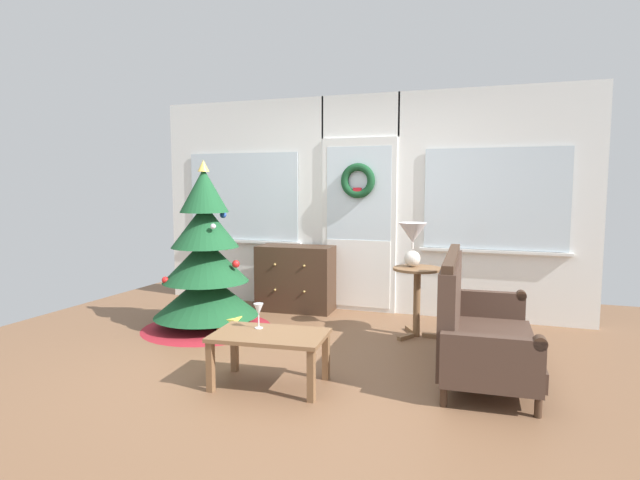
{
  "coord_description": "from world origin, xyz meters",
  "views": [
    {
      "loc": [
        1.68,
        -3.97,
        1.51
      ],
      "look_at": [
        0.05,
        0.55,
        1.0
      ],
      "focal_mm": 29.63,
      "sensor_mm": 36.0,
      "label": 1
    }
  ],
  "objects_px": {
    "christmas_tree": "(206,270)",
    "table_lamp": "(413,238)",
    "coffee_table": "(270,341)",
    "wine_glass": "(259,310)",
    "dresser_cabinet": "(296,278)",
    "gift_box": "(230,327)",
    "side_table": "(417,288)",
    "settee_sofa": "(475,326)"
  },
  "relations": [
    {
      "from": "wine_glass",
      "to": "gift_box",
      "type": "relative_size",
      "value": 1.02
    },
    {
      "from": "side_table",
      "to": "wine_glass",
      "type": "xyz_separation_m",
      "value": [
        -0.96,
        -1.58,
        0.05
      ]
    },
    {
      "from": "settee_sofa",
      "to": "side_table",
      "type": "distance_m",
      "value": 1.06
    },
    {
      "from": "christmas_tree",
      "to": "side_table",
      "type": "height_order",
      "value": "christmas_tree"
    },
    {
      "from": "side_table",
      "to": "wine_glass",
      "type": "height_order",
      "value": "side_table"
    },
    {
      "from": "dresser_cabinet",
      "to": "side_table",
      "type": "distance_m",
      "value": 1.66
    },
    {
      "from": "dresser_cabinet",
      "to": "coffee_table",
      "type": "relative_size",
      "value": 1.04
    },
    {
      "from": "christmas_tree",
      "to": "table_lamp",
      "type": "height_order",
      "value": "christmas_tree"
    },
    {
      "from": "table_lamp",
      "to": "gift_box",
      "type": "bearing_deg",
      "value": -158.34
    },
    {
      "from": "table_lamp",
      "to": "wine_glass",
      "type": "distance_m",
      "value": 1.9
    },
    {
      "from": "table_lamp",
      "to": "wine_glass",
      "type": "bearing_deg",
      "value": -119.0
    },
    {
      "from": "settee_sofa",
      "to": "wine_glass",
      "type": "height_order",
      "value": "settee_sofa"
    },
    {
      "from": "settee_sofa",
      "to": "side_table",
      "type": "xyz_separation_m",
      "value": [
        -0.6,
        0.87,
        0.11
      ]
    },
    {
      "from": "settee_sofa",
      "to": "table_lamp",
      "type": "height_order",
      "value": "table_lamp"
    },
    {
      "from": "coffee_table",
      "to": "gift_box",
      "type": "relative_size",
      "value": 4.63
    },
    {
      "from": "christmas_tree",
      "to": "coffee_table",
      "type": "height_order",
      "value": "christmas_tree"
    },
    {
      "from": "wine_glass",
      "to": "dresser_cabinet",
      "type": "bearing_deg",
      "value": 105.16
    },
    {
      "from": "wine_glass",
      "to": "settee_sofa",
      "type": "bearing_deg",
      "value": 24.52
    },
    {
      "from": "table_lamp",
      "to": "gift_box",
      "type": "height_order",
      "value": "table_lamp"
    },
    {
      "from": "christmas_tree",
      "to": "dresser_cabinet",
      "type": "distance_m",
      "value": 1.22
    },
    {
      "from": "christmas_tree",
      "to": "side_table",
      "type": "xyz_separation_m",
      "value": [
        2.13,
        0.44,
        -0.12
      ]
    },
    {
      "from": "coffee_table",
      "to": "wine_glass",
      "type": "relative_size",
      "value": 4.55
    },
    {
      "from": "dresser_cabinet",
      "to": "side_table",
      "type": "height_order",
      "value": "dresser_cabinet"
    },
    {
      "from": "table_lamp",
      "to": "christmas_tree",
      "type": "bearing_deg",
      "value": -166.83
    },
    {
      "from": "settee_sofa",
      "to": "coffee_table",
      "type": "distance_m",
      "value": 1.64
    },
    {
      "from": "table_lamp",
      "to": "gift_box",
      "type": "relative_size",
      "value": 2.3
    },
    {
      "from": "settee_sofa",
      "to": "wine_glass",
      "type": "relative_size",
      "value": 8.41
    },
    {
      "from": "settee_sofa",
      "to": "table_lamp",
      "type": "distance_m",
      "value": 1.27
    },
    {
      "from": "side_table",
      "to": "gift_box",
      "type": "distance_m",
      "value": 1.9
    },
    {
      "from": "christmas_tree",
      "to": "dresser_cabinet",
      "type": "xyz_separation_m",
      "value": [
        0.58,
        1.05,
        -0.22
      ]
    },
    {
      "from": "side_table",
      "to": "table_lamp",
      "type": "relative_size",
      "value": 1.57
    },
    {
      "from": "table_lamp",
      "to": "wine_glass",
      "type": "relative_size",
      "value": 2.26
    },
    {
      "from": "christmas_tree",
      "to": "wine_glass",
      "type": "relative_size",
      "value": 9.01
    },
    {
      "from": "coffee_table",
      "to": "side_table",
      "type": "bearing_deg",
      "value": 63.91
    },
    {
      "from": "side_table",
      "to": "table_lamp",
      "type": "bearing_deg",
      "value": 146.31
    },
    {
      "from": "coffee_table",
      "to": "wine_glass",
      "type": "distance_m",
      "value": 0.26
    },
    {
      "from": "christmas_tree",
      "to": "table_lamp",
      "type": "distance_m",
      "value": 2.16
    },
    {
      "from": "settee_sofa",
      "to": "table_lamp",
      "type": "relative_size",
      "value": 3.73
    },
    {
      "from": "christmas_tree",
      "to": "coffee_table",
      "type": "distance_m",
      "value": 1.82
    },
    {
      "from": "table_lamp",
      "to": "coffee_table",
      "type": "distance_m",
      "value": 1.98
    },
    {
      "from": "side_table",
      "to": "table_lamp",
      "type": "distance_m",
      "value": 0.49
    },
    {
      "from": "christmas_tree",
      "to": "gift_box",
      "type": "xyz_separation_m",
      "value": [
        0.38,
        -0.19,
        -0.52
      ]
    }
  ]
}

